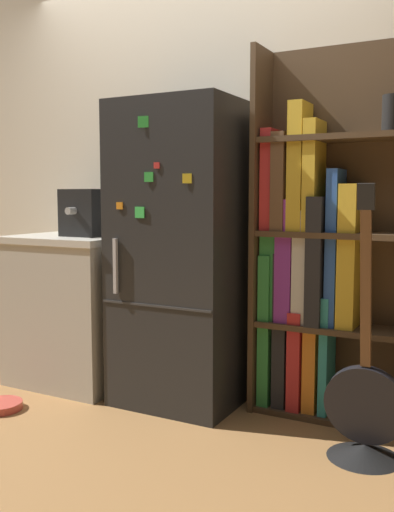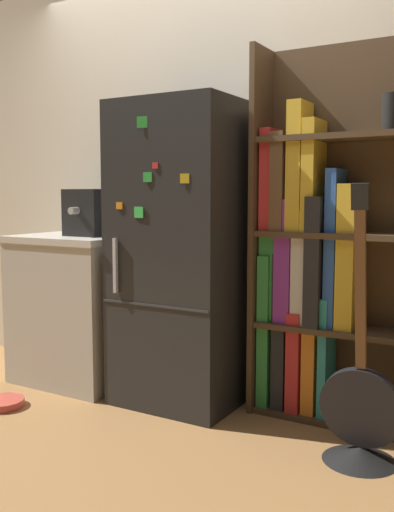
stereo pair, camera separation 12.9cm
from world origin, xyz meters
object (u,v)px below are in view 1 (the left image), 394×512
at_px(pet_bowl, 1,405).
at_px(espresso_machine, 88,213).
at_px(refrigerator, 181,255).
at_px(guitar, 365,421).
at_px(bookshelf, 321,255).

bearing_deg(pet_bowl, espresso_machine, 77.20).
height_order(refrigerator, pet_bowl, refrigerator).
distance_m(espresso_machine, pet_bowl, 1.23).
bearing_deg(pet_bowl, guitar, 10.27).
relative_size(refrigerator, espresso_machine, 5.27).
distance_m(refrigerator, pet_bowl, 1.31).
bearing_deg(bookshelf, refrigerator, -167.49).
bearing_deg(refrigerator, espresso_machine, 178.53).
bearing_deg(bookshelf, pet_bowl, -153.89).
distance_m(bookshelf, guitar, 0.88).
xyz_separation_m(guitar, pet_bowl, (-1.91, -0.35, -0.15)).
bearing_deg(espresso_machine, guitar, -8.83).
height_order(guitar, pet_bowl, guitar).
height_order(espresso_machine, guitar, guitar).
bearing_deg(espresso_machine, pet_bowl, -102.80).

